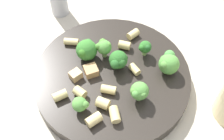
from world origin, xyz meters
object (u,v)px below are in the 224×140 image
Objects in this scene: rigatoni_6 at (103,103)px; broccoli_floret_3 at (139,91)px; broccoli_floret_5 at (80,104)px; rigatoni_1 at (124,45)px; rigatoni_9 at (133,34)px; rigatoni_4 at (109,90)px; rigatoni_3 at (71,42)px; chicken_chunk_0 at (91,71)px; rigatoni_7 at (60,96)px; rigatoni_2 at (80,92)px; chicken_chunk_1 at (76,75)px; broccoli_floret_0 at (145,47)px; rigatoni_5 at (94,120)px; broccoli_floret_4 at (118,60)px; broccoli_floret_2 at (103,47)px; broccoli_floret_6 at (86,50)px; broccoli_floret_1 at (168,63)px; rigatoni_8 at (135,69)px; pasta_bowl at (112,77)px; rigatoni_0 at (115,115)px.

broccoli_floret_3 is at bearing 83.93° from rigatoni_6.
broccoli_floret_5 is 0.04m from rigatoni_6.
rigatoni_1 is 0.03m from rigatoni_9.
broccoli_floret_3 is at bearing 55.48° from rigatoni_4.
broccoli_floret_5 reaches higher than rigatoni_3.
rigatoni_3 is 0.13m from rigatoni_4.
rigatoni_4 is 0.05m from chicken_chunk_0.
broccoli_floret_5 is 1.26× the size of rigatoni_9.
rigatoni_1 is at bearing 116.27° from rigatoni_7.
rigatoni_1 is at bearing 124.70° from rigatoni_2.
rigatoni_3 is 1.39× the size of chicken_chunk_1.
broccoli_floret_5 is 0.08m from chicken_chunk_0.
rigatoni_7 is (0.04, -0.17, -0.01)m from broccoli_floret_0.
broccoli_floret_5 reaches higher than rigatoni_6.
chicken_chunk_1 is at bearing -176.81° from rigatoni_5.
broccoli_floret_4 is 0.09m from rigatoni_2.
rigatoni_5 is 1.04× the size of rigatoni_7.
broccoli_floret_5 is at bearing -36.16° from broccoli_floret_2.
rigatoni_5 is (0.13, -0.03, -0.01)m from broccoli_floret_6.
chicken_chunk_0 is (-0.04, -0.13, -0.02)m from broccoli_floret_1.
broccoli_floret_1 reaches higher than rigatoni_8.
broccoli_floret_3 reaches higher than rigatoni_4.
broccoli_floret_1 is 0.12m from broccoli_floret_2.
broccoli_floret_3 is 1.76× the size of rigatoni_1.
pasta_bowl is at bearing 111.16° from rigatoni_2.
chicken_chunk_1 is (-0.04, -0.16, -0.02)m from broccoli_floret_1.
rigatoni_7 is at bearing -121.00° from rigatoni_6.
chicken_chunk_1 is at bearing -89.63° from chicken_chunk_0.
pasta_bowl is 7.33× the size of broccoli_floret_3.
chicken_chunk_1 is (-0.07, -0.03, -0.00)m from rigatoni_6.
broccoli_floret_0 is 0.14m from chicken_chunk_1.
rigatoni_5 is 0.10m from chicken_chunk_0.
rigatoni_1 is at bearing 89.81° from broccoli_floret_6.
broccoli_floret_0 is 1.36× the size of rigatoni_9.
rigatoni_6 is at bearing -0.45° from chicken_chunk_0.
broccoli_floret_3 is 0.05m from rigatoni_0.
broccoli_floret_5 is at bearing -29.58° from chicken_chunk_0.
rigatoni_7 is at bearing -62.64° from chicken_chunk_0.
broccoli_floret_6 reaches higher than pasta_bowl.
broccoli_floret_2 reaches higher than rigatoni_8.
broccoli_floret_2 is at bearing 117.12° from chicken_chunk_1.
rigatoni_0 is (0.03, 0.05, -0.01)m from broccoli_floret_5.
rigatoni_3 is (-0.18, -0.03, -0.00)m from rigatoni_0.
rigatoni_1 is 0.16m from rigatoni_7.
rigatoni_6 is (-0.02, 0.02, 0.00)m from rigatoni_5.
chicken_chunk_0 is at bearing 90.37° from chicken_chunk_1.
broccoli_floret_1 is at bearing 109.70° from rigatoni_5.
rigatoni_7 is (0.03, -0.11, -0.01)m from broccoli_floret_4.
rigatoni_1 and rigatoni_5 have the same top height.
broccoli_floret_5 is at bearing -122.69° from rigatoni_0.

